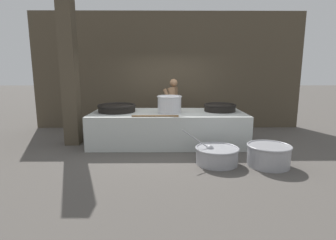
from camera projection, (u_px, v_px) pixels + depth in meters
The scene contains 11 objects.
ground_plane at pixel (168, 143), 6.99m from camera, with size 60.00×60.00×0.00m, color #56514C.
back_wall at pixel (167, 71), 8.70m from camera, with size 8.83×0.24×3.77m, color #4C4233.
support_pillar at pixel (69, 71), 6.58m from camera, with size 0.37×0.37×3.77m, color #4C4233.
hearth_platform at pixel (168, 128), 6.91m from camera, with size 3.96×1.62×0.84m.
giant_wok_near at pixel (117, 108), 6.87m from camera, with size 1.00×1.00×0.20m.
giant_wok_far at pixel (220, 107), 6.98m from camera, with size 0.85×0.85×0.20m.
stock_pot at pixel (169, 104), 6.70m from camera, with size 0.64×0.64×0.44m.
stirring_paddle at pixel (158, 116), 6.13m from camera, with size 1.10×0.10×0.04m.
cook at pixel (173, 105), 7.89m from camera, with size 0.47×0.66×1.67m.
prep_bowl_vegetables at pixel (217, 155), 5.39m from camera, with size 1.17×0.90×0.72m.
prep_bowl_meat at pixel (269, 154), 5.27m from camera, with size 0.87×0.87×0.44m.
Camera 1 is at (-0.06, -6.76, 1.88)m, focal length 28.00 mm.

